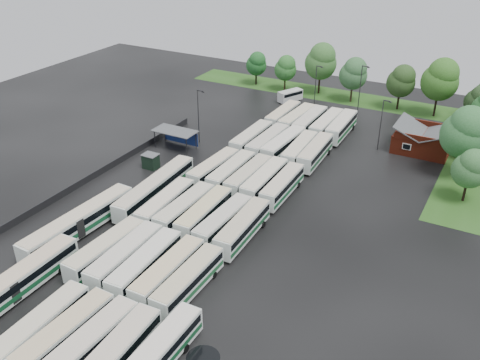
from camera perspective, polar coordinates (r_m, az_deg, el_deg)
The scene contains 58 objects.
ground at distance 78.24m, azimuth -5.54°, elevation -4.92°, with size 160.00×160.00×0.00m, color black.
brick_building at distance 105.53m, azimuth 18.88°, elevation 3.90°, with size 10.07×8.60×5.39m.
wash_shed at distance 101.61m, azimuth -6.82°, elevation 5.04°, with size 8.20×4.20×3.58m.
utility_hut at distance 94.94m, azimuth -9.51°, elevation 2.01°, with size 2.70×2.20×2.62m.
grass_strip_north at distance 130.85m, azimuth 11.31°, elevation 8.62°, with size 80.00×10.00×0.01m, color #275418.
grass_strip_east at distance 105.44m, azimuth 24.00°, elevation 1.78°, with size 10.00×50.00×0.01m, color #275418.
west_fence at distance 95.77m, azimuth -13.99°, elevation 1.29°, with size 0.10×50.00×1.20m, color #2D2D30.
bus_r0c1 at distance 62.65m, azimuth -20.47°, elevation -14.46°, with size 2.95×12.49×3.46m.
bus_r0c2 at distance 60.91m, azimuth -18.16°, elevation -15.42°, with size 2.97×12.52×3.47m.
bus_r0c3 at distance 59.03m, azimuth -15.80°, elevation -16.62°, with size 3.00×12.75×3.53m.
bus_r0c4 at distance 57.24m, azimuth -13.25°, elevation -17.92°, with size 3.39×12.99×3.58m.
bus_r1c0 at distance 71.71m, azimuth -14.07°, elevation -7.28°, with size 3.14×12.81×3.54m.
bus_r1c1 at distance 69.91m, azimuth -12.12°, elevation -8.03°, with size 3.09×12.95×3.59m.
bus_r1c2 at distance 68.16m, azimuth -10.07°, elevation -8.87°, with size 3.28×12.93×3.57m.
bus_r1c3 at distance 66.56m, azimuth -7.67°, elevation -9.73°, with size 2.80×12.60×3.50m.
bus_r1c4 at distance 65.06m, azimuth -5.53°, elevation -10.66°, with size 2.62×12.25×3.41m.
bus_r2c0 at distance 80.22m, azimuth -7.94°, elevation -2.57°, with size 3.23×12.59×3.47m.
bus_r2c1 at distance 78.69m, azimuth -5.90°, elevation -3.09°, with size 2.77×12.47×3.46m.
bus_r2c2 at distance 77.42m, azimuth -3.84°, elevation -3.57°, with size 2.98×12.45×3.45m.
bus_r2c3 at distance 75.49m, azimuth -1.80°, elevation -4.45°, with size 2.94×12.26×3.39m.
bus_r2c4 at distance 74.08m, azimuth 0.30°, elevation -5.08°, with size 3.09×12.62×3.49m.
bus_r3c0 at distance 89.96m, azimuth -2.82°, elevation 1.24°, with size 3.18×12.31×3.40m.
bus_r3c1 at distance 88.55m, azimuth -0.93°, elevation 0.83°, with size 2.66×12.41×3.45m.
bus_r3c2 at distance 87.28m, azimuth 0.91°, elevation 0.38°, with size 2.70×12.25×3.40m.
bus_r3c3 at distance 85.92m, azimuth 2.62°, elevation -0.07°, with size 2.89×12.72×3.53m.
bus_r3c4 at distance 84.69m, azimuth 4.53°, elevation -0.64°, with size 2.87×12.24×3.39m.
bus_r4c0 at distance 101.01m, azimuth 1.23°, elevation 4.44°, with size 2.76×12.69×3.53m.
bus_r4c1 at distance 99.41m, azimuth 2.97°, elevation 4.02°, with size 2.99×12.87×3.57m.
bus_r4c2 at distance 98.57m, azimuth 4.65°, elevation 3.75°, with size 3.39×13.03×3.59m.
bus_r4c3 at distance 96.99m, azimuth 6.37°, elevation 3.20°, with size 3.25×12.51×3.45m.
bus_r4c4 at distance 96.43m, azimuth 8.03°, elevation 2.94°, with size 3.19×12.56×3.47m.
bus_r5c0 at distance 112.46m, azimuth 4.59°, elevation 6.85°, with size 2.69×12.21×3.39m.
bus_r5c1 at distance 110.83m, azimuth 6.10°, elevation 6.48°, with size 3.23×12.63×3.48m.
bus_r5c2 at distance 109.68m, azimuth 7.46°, elevation 6.17°, with size 2.73×12.65×3.52m.
bus_r5c3 at distance 108.71m, azimuth 9.21°, elevation 5.85°, with size 2.75×12.72×3.54m.
bus_r5c4 at distance 108.22m, azimuth 10.75°, elevation 5.61°, with size 3.10×12.87×3.56m.
artic_bus_west_a at distance 69.39m, azimuth -22.96°, elevation -10.30°, with size 2.93×18.62×3.45m.
artic_bus_west_b at distance 84.79m, azimuth -9.03°, elevation -0.82°, with size 3.61×19.03×3.51m.
artic_bus_west_c at distance 78.29m, azimuth -16.80°, elevation -4.38°, with size 3.62×19.45×3.59m.
minibus at distance 125.96m, azimuth 5.38°, elevation 8.98°, with size 4.49×6.34×2.61m.
tree_north_0 at distance 136.15m, azimuth 1.79°, elevation 12.33°, with size 5.15×5.14×8.51m.
tree_north_1 at distance 132.09m, azimuth 4.91°, elevation 11.84°, with size 5.35×5.35×8.86m.
tree_north_2 at distance 130.18m, azimuth 8.67°, elevation 12.44°, with size 7.51×7.51×12.44m.
tree_north_3 at distance 126.14m, azimuth 12.05°, elevation 11.08°, with size 6.39×6.39×10.59m.
tree_north_4 at distance 123.89m, azimuth 16.88°, elevation 10.11°, with size 6.25×6.25×10.35m.
tree_north_5 at distance 121.70m, azimuth 20.65°, elevation 10.05°, with size 7.85×7.85×12.99m.
tree_east_0 at distance 88.50m, azimuth 23.43°, elevation 1.17°, with size 5.47×5.47×9.05m.
tree_east_1 at distance 95.24m, azimuth 22.95°, elevation 4.76°, with size 7.76×7.76×12.86m.
tree_east_4 at distance 119.62m, azimuth 24.15°, elevation 7.78°, with size 5.49×5.45×9.03m.
lamp_post_ne at distance 102.12m, azimuth 14.89°, elevation 6.06°, with size 1.52×0.30×9.90m.
lamp_post_nw at distance 102.05m, azimuth -4.41°, elevation 7.20°, with size 1.64×0.32×10.67m.
lamp_post_back_w at distance 121.32m, azimuth 8.13°, elevation 10.15°, with size 1.49×0.29×9.69m.
lamp_post_back_e at distance 118.78m, azimuth 12.77°, elevation 9.70°, with size 1.68×0.33×10.91m.
puddle_0 at distance 68.56m, azimuth -17.56°, elevation -11.76°, with size 3.79×3.79×0.01m, color black.
puddle_1 at distance 60.76m, azimuth -11.94°, elevation -17.03°, with size 4.06×4.06×0.01m, color black.
puddle_2 at distance 84.52m, azimuth -9.36°, elevation -2.47°, with size 8.12×8.12×0.01m, color black.
puddle_3 at distance 74.23m, azimuth -2.56°, elevation -6.83°, with size 4.36×4.36×0.01m, color black.
puddle_4 at distance 58.63m, azimuth -3.96°, elevation -18.40°, with size 3.60×3.60×0.01m, color black.
Camera 1 is at (37.96, -53.63, 42.48)m, focal length 40.00 mm.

